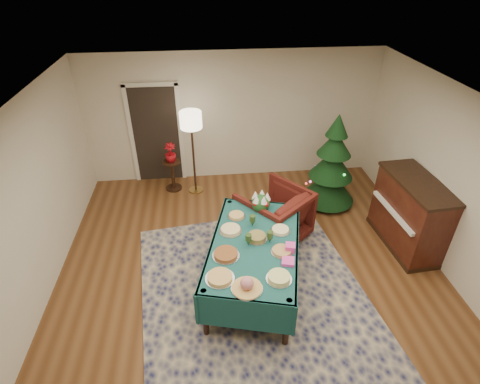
{
  "coord_description": "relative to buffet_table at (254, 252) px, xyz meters",
  "views": [
    {
      "loc": [
        -0.63,
        -3.79,
        4.27
      ],
      "look_at": [
        -0.1,
        1.15,
        1.04
      ],
      "focal_mm": 28.0,
      "sensor_mm": 36.0,
      "label": 1
    }
  ],
  "objects": [
    {
      "name": "room_shell",
      "position": [
        0.0,
        -0.16,
        0.69
      ],
      "size": [
        7.0,
        7.0,
        7.0
      ],
      "color": "#593319",
      "rests_on": "ground"
    },
    {
      "name": "doorway",
      "position": [
        -1.6,
        3.32,
        0.44
      ],
      "size": [
        1.08,
        0.04,
        2.16
      ],
      "color": "black",
      "rests_on": "ground"
    },
    {
      "name": "rug",
      "position": [
        0.01,
        -0.45,
        -0.65
      ],
      "size": [
        3.71,
        4.57,
        0.02
      ],
      "primitive_type": "cube",
      "rotation": [
        0.0,
        0.0,
        0.13
      ],
      "color": "#131747",
      "rests_on": "ground"
    },
    {
      "name": "buffet_table",
      "position": [
        0.0,
        0.0,
        0.0
      ],
      "size": [
        1.72,
        2.35,
        0.82
      ],
      "color": "black",
      "rests_on": "ground"
    },
    {
      "name": "platter_0",
      "position": [
        -0.53,
        -0.63,
        0.19
      ],
      "size": [
        0.37,
        0.37,
        0.05
      ],
      "color": "silver",
      "rests_on": "buffet_table"
    },
    {
      "name": "platter_1",
      "position": [
        -0.21,
        -0.83,
        0.23
      ],
      "size": [
        0.39,
        0.39,
        0.18
      ],
      "color": "silver",
      "rests_on": "buffet_table"
    },
    {
      "name": "platter_2",
      "position": [
        0.2,
        -0.71,
        0.2
      ],
      "size": [
        0.33,
        0.33,
        0.07
      ],
      "color": "silver",
      "rests_on": "buffet_table"
    },
    {
      "name": "platter_3",
      "position": [
        -0.42,
        -0.22,
        0.19
      ],
      "size": [
        0.37,
        0.37,
        0.06
      ],
      "color": "silver",
      "rests_on": "buffet_table"
    },
    {
      "name": "platter_4",
      "position": [
        0.34,
        -0.23,
        0.18
      ],
      "size": [
        0.3,
        0.3,
        0.05
      ],
      "color": "silver",
      "rests_on": "buffet_table"
    },
    {
      "name": "platter_5",
      "position": [
        -0.31,
        0.29,
        0.19
      ],
      "size": [
        0.33,
        0.33,
        0.06
      ],
      "color": "silver",
      "rests_on": "buffet_table"
    },
    {
      "name": "platter_6",
      "position": [
        0.04,
        0.07,
        0.2
      ],
      "size": [
        0.3,
        0.3,
        0.08
      ],
      "color": "silver",
      "rests_on": "buffet_table"
    },
    {
      "name": "platter_7",
      "position": [
        0.41,
        0.22,
        0.18
      ],
      "size": [
        0.29,
        0.29,
        0.05
      ],
      "color": "silver",
      "rests_on": "buffet_table"
    },
    {
      "name": "platter_8",
      "position": [
        -0.19,
        0.63,
        0.18
      ],
      "size": [
        0.27,
        0.27,
        0.05
      ],
      "color": "silver",
      "rests_on": "buffet_table"
    },
    {
      "name": "goblet_0",
      "position": [
        0.02,
        0.38,
        0.27
      ],
      "size": [
        0.09,
        0.09,
        0.19
      ],
      "color": "#2D471E",
      "rests_on": "buffet_table"
    },
    {
      "name": "goblet_1",
      "position": [
        0.21,
        -0.01,
        0.27
      ],
      "size": [
        0.09,
        0.09,
        0.19
      ],
      "color": "#2D471E",
      "rests_on": "buffet_table"
    },
    {
      "name": "goblet_2",
      "position": [
        -0.1,
        -0.04,
        0.27
      ],
      "size": [
        0.09,
        0.09,
        0.19
      ],
      "color": "#2D471E",
      "rests_on": "buffet_table"
    },
    {
      "name": "napkin_stack",
      "position": [
        0.38,
        -0.44,
        0.19
      ],
      "size": [
        0.2,
        0.2,
        0.04
      ],
      "primitive_type": "cube",
      "rotation": [
        0.0,
        0.0,
        -0.25
      ],
      "color": "#F644B3",
      "rests_on": "buffet_table"
    },
    {
      "name": "gift_box",
      "position": [
        0.46,
        -0.21,
        0.22
      ],
      "size": [
        0.16,
        0.16,
        0.11
      ],
      "primitive_type": "cube",
      "rotation": [
        0.0,
        0.0,
        -0.25
      ],
      "color": "#ED42A6",
      "rests_on": "buffet_table"
    },
    {
      "name": "centerpiece",
      "position": [
        0.21,
        0.8,
        0.31
      ],
      "size": [
        0.3,
        0.3,
        0.34
      ],
      "color": "#1E4C1E",
      "rests_on": "buffet_table"
    },
    {
      "name": "armchair",
      "position": [
        0.48,
        1.08,
        -0.14
      ],
      "size": [
        1.38,
        1.37,
        1.04
      ],
      "primitive_type": "imported",
      "rotation": [
        0.0,
        0.0,
        3.83
      ],
      "color": "#49140F",
      "rests_on": "ground"
    },
    {
      "name": "floor_lamp",
      "position": [
        -0.85,
        2.73,
        0.82
      ],
      "size": [
        0.42,
        0.42,
        1.74
      ],
      "color": "#A57F3F",
      "rests_on": "ground"
    },
    {
      "name": "side_table",
      "position": [
        -1.31,
        2.86,
        -0.34
      ],
      "size": [
        0.36,
        0.36,
        0.65
      ],
      "color": "black",
      "rests_on": "ground"
    },
    {
      "name": "potted_plant",
      "position": [
        -1.31,
        2.86,
        0.1
      ],
      "size": [
        0.22,
        0.4,
        0.22
      ],
      "primitive_type": "imported",
      "color": "#9D0B13",
      "rests_on": "side_table"
    },
    {
      "name": "christmas_tree",
      "position": [
        1.76,
        2.04,
        0.18
      ],
      "size": [
        1.1,
        1.1,
        1.86
      ],
      "color": "black",
      "rests_on": "ground"
    },
    {
      "name": "piano",
      "position": [
        2.68,
        0.68,
        -0.05
      ],
      "size": [
        0.77,
        1.48,
        1.24
      ],
      "color": "black",
      "rests_on": "ground"
    }
  ]
}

